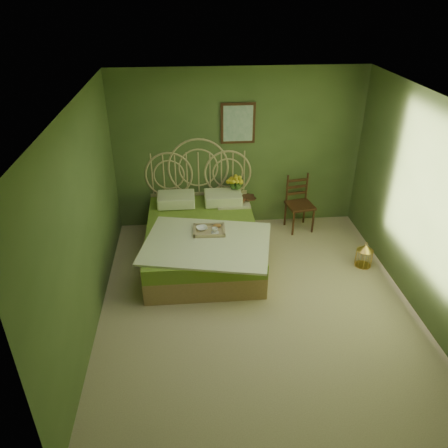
{
  "coord_description": "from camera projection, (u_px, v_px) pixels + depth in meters",
  "views": [
    {
      "loc": [
        -0.8,
        -4.42,
        3.69
      ],
      "look_at": [
        -0.34,
        1.0,
        0.65
      ],
      "focal_mm": 35.0,
      "sensor_mm": 36.0,
      "label": 1
    }
  ],
  "objects": [
    {
      "name": "wall_back",
      "position": [
        238.0,
        150.0,
        7.03
      ],
      "size": [
        4.0,
        0.0,
        4.0
      ],
      "primitive_type": "plane",
      "rotation": [
        1.57,
        0.0,
        0.0
      ],
      "color": "#576B38",
      "rests_on": "floor"
    },
    {
      "name": "book_lower",
      "position": [
        244.0,
        199.0,
        7.1
      ],
      "size": [
        0.26,
        0.29,
        0.02
      ],
      "primitive_type": "imported",
      "rotation": [
        0.0,
        0.0,
        0.48
      ],
      "color": "#381E0F",
      "rests_on": "nightstand"
    },
    {
      "name": "chair",
      "position": [
        299.0,
        199.0,
        7.25
      ],
      "size": [
        0.47,
        0.47,
        0.92
      ],
      "rotation": [
        0.0,
        0.0,
        0.18
      ],
      "color": "#37230F",
      "rests_on": "floor"
    },
    {
      "name": "wall_left",
      "position": [
        85.0,
        223.0,
        4.92
      ],
      "size": [
        0.0,
        4.5,
        4.5
      ],
      "primitive_type": "plane",
      "rotation": [
        1.57,
        0.0,
        1.57
      ],
      "color": "#576B38",
      "rests_on": "floor"
    },
    {
      "name": "coffee_cup",
      "position": [
        215.0,
        230.0,
        6.14
      ],
      "size": [
        0.09,
        0.09,
        0.08
      ],
      "primitive_type": "imported",
      "rotation": [
        0.0,
        0.0,
        -0.1
      ],
      "color": "white",
      "rests_on": "bed"
    },
    {
      "name": "ceiling",
      "position": [
        266.0,
        103.0,
        4.43
      ],
      "size": [
        4.5,
        4.5,
        0.0
      ],
      "primitive_type": "plane",
      "rotation": [
        3.14,
        0.0,
        0.0
      ],
      "color": "silver",
      "rests_on": "wall_back"
    },
    {
      "name": "floor",
      "position": [
        256.0,
        303.0,
        5.7
      ],
      "size": [
        4.5,
        4.5,
        0.0
      ],
      "primitive_type": "plane",
      "color": "#C5B28E",
      "rests_on": "ground"
    },
    {
      "name": "birdcage",
      "position": [
        364.0,
        255.0,
        6.39
      ],
      "size": [
        0.23,
        0.23,
        0.36
      ],
      "rotation": [
        0.0,
        0.0,
        0.14
      ],
      "color": "gold",
      "rests_on": "floor"
    },
    {
      "name": "cereal_bowl",
      "position": [
        202.0,
        228.0,
        6.23
      ],
      "size": [
        0.19,
        0.19,
        0.04
      ],
      "primitive_type": "imported",
      "rotation": [
        0.0,
        0.0,
        0.23
      ],
      "color": "white",
      "rests_on": "bed"
    },
    {
      "name": "book_upper",
      "position": [
        244.0,
        198.0,
        7.09
      ],
      "size": [
        0.18,
        0.24,
        0.02
      ],
      "primitive_type": "imported",
      "rotation": [
        0.0,
        0.0,
        -0.04
      ],
      "color": "#472819",
      "rests_on": "nightstand"
    },
    {
      "name": "wall_art",
      "position": [
        238.0,
        123.0,
        6.78
      ],
      "size": [
        0.54,
        0.04,
        0.64
      ],
      "color": "#37230F",
      "rests_on": "wall_back"
    },
    {
      "name": "bed",
      "position": [
        202.0,
        237.0,
        6.55
      ],
      "size": [
        1.92,
        2.43,
        1.51
      ],
      "color": "tan",
      "rests_on": "floor"
    },
    {
      "name": "wall_right",
      "position": [
        426.0,
        209.0,
        5.22
      ],
      "size": [
        0.0,
        4.5,
        4.5
      ],
      "primitive_type": "plane",
      "rotation": [
        1.57,
        0.0,
        -1.57
      ],
      "color": "#576B38",
      "rests_on": "floor"
    },
    {
      "name": "nightstand",
      "position": [
        233.0,
        212.0,
        7.2
      ],
      "size": [
        0.52,
        0.52,
        1.0
      ],
      "color": "#F0E9C3",
      "rests_on": "floor"
    }
  ]
}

